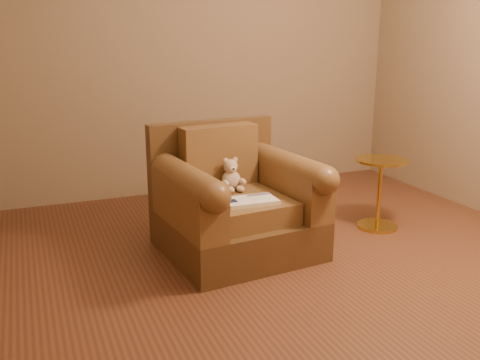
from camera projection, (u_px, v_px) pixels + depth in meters
name	position (u px, v px, depth m)	size (l,w,h in m)	color
floor	(295.00, 269.00, 3.43)	(4.00, 4.00, 0.00)	brown
armchair	(234.00, 204.00, 3.66)	(1.04, 1.00, 0.86)	#51371B
teddy_bear	(232.00, 178.00, 3.70)	(0.17, 0.19, 0.23)	tan
guidebook	(250.00, 201.00, 3.43)	(0.34, 0.21, 0.03)	beige
side_table	(379.00, 191.00, 4.09)	(0.39, 0.39, 0.55)	gold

